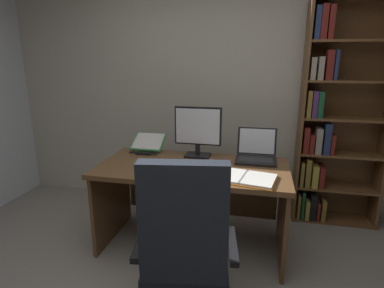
{
  "coord_description": "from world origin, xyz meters",
  "views": [
    {
      "loc": [
        0.46,
        -1.38,
        1.61
      ],
      "look_at": [
        -0.06,
        0.97,
        0.94
      ],
      "focal_mm": 29.36,
      "sensor_mm": 36.0,
      "label": 1
    }
  ],
  "objects_px": {
    "computer_mouse": "(151,167)",
    "notepad": "(216,164)",
    "bookshelf": "(332,122)",
    "reading_stand_with_book": "(148,143)",
    "office_chair": "(185,259)",
    "pen": "(219,163)",
    "monitor": "(198,132)",
    "keyboard": "(187,171)",
    "desk": "(194,185)",
    "open_binder": "(244,178)",
    "laptop": "(256,154)"
  },
  "relations": [
    {
      "from": "computer_mouse",
      "to": "notepad",
      "type": "distance_m",
      "value": 0.55
    },
    {
      "from": "bookshelf",
      "to": "notepad",
      "type": "xyz_separation_m",
      "value": [
        -1.01,
        -0.7,
        -0.27
      ]
    },
    {
      "from": "bookshelf",
      "to": "reading_stand_with_book",
      "type": "bearing_deg",
      "value": -165.97
    },
    {
      "from": "reading_stand_with_book",
      "to": "notepad",
      "type": "bearing_deg",
      "value": -20.89
    },
    {
      "from": "office_chair",
      "to": "pen",
      "type": "bearing_deg",
      "value": 76.66
    },
    {
      "from": "bookshelf",
      "to": "reading_stand_with_book",
      "type": "height_order",
      "value": "bookshelf"
    },
    {
      "from": "monitor",
      "to": "keyboard",
      "type": "relative_size",
      "value": 1.08
    },
    {
      "from": "office_chair",
      "to": "desk",
      "type": "bearing_deg",
      "value": 89.62
    },
    {
      "from": "monitor",
      "to": "reading_stand_with_book",
      "type": "height_order",
      "value": "monitor"
    },
    {
      "from": "desk",
      "to": "keyboard",
      "type": "bearing_deg",
      "value": -92.14
    },
    {
      "from": "keyboard",
      "to": "reading_stand_with_book",
      "type": "xyz_separation_m",
      "value": [
        -0.5,
        0.49,
        0.06
      ]
    },
    {
      "from": "computer_mouse",
      "to": "notepad",
      "type": "relative_size",
      "value": 0.5
    },
    {
      "from": "bookshelf",
      "to": "keyboard",
      "type": "relative_size",
      "value": 5.03
    },
    {
      "from": "office_chair",
      "to": "computer_mouse",
      "type": "height_order",
      "value": "office_chair"
    },
    {
      "from": "office_chair",
      "to": "notepad",
      "type": "height_order",
      "value": "office_chair"
    },
    {
      "from": "keyboard",
      "to": "reading_stand_with_book",
      "type": "relative_size",
      "value": 1.4
    },
    {
      "from": "open_binder",
      "to": "notepad",
      "type": "bearing_deg",
      "value": 141.64
    },
    {
      "from": "desk",
      "to": "pen",
      "type": "height_order",
      "value": "pen"
    },
    {
      "from": "laptop",
      "to": "reading_stand_with_book",
      "type": "xyz_separation_m",
      "value": [
        -1.02,
        0.06,
        0.02
      ]
    },
    {
      "from": "laptop",
      "to": "notepad",
      "type": "relative_size",
      "value": 1.64
    },
    {
      "from": "keyboard",
      "to": "reading_stand_with_book",
      "type": "distance_m",
      "value": 0.71
    },
    {
      "from": "office_chair",
      "to": "computer_mouse",
      "type": "bearing_deg",
      "value": 113.97
    },
    {
      "from": "bookshelf",
      "to": "monitor",
      "type": "relative_size",
      "value": 4.67
    },
    {
      "from": "laptop",
      "to": "open_binder",
      "type": "bearing_deg",
      "value": -99.05
    },
    {
      "from": "office_chair",
      "to": "notepad",
      "type": "relative_size",
      "value": 5.25
    },
    {
      "from": "computer_mouse",
      "to": "laptop",
      "type": "bearing_deg",
      "value": 28.1
    },
    {
      "from": "monitor",
      "to": "open_binder",
      "type": "height_order",
      "value": "monitor"
    },
    {
      "from": "monitor",
      "to": "laptop",
      "type": "bearing_deg",
      "value": 1.2
    },
    {
      "from": "reading_stand_with_book",
      "to": "open_binder",
      "type": "distance_m",
      "value": 1.09
    },
    {
      "from": "office_chair",
      "to": "open_binder",
      "type": "distance_m",
      "value": 0.76
    },
    {
      "from": "office_chair",
      "to": "keyboard",
      "type": "xyz_separation_m",
      "value": [
        -0.15,
        0.69,
        0.29
      ]
    },
    {
      "from": "bookshelf",
      "to": "reading_stand_with_book",
      "type": "distance_m",
      "value": 1.78
    },
    {
      "from": "keyboard",
      "to": "notepad",
      "type": "bearing_deg",
      "value": 48.58
    },
    {
      "from": "computer_mouse",
      "to": "open_binder",
      "type": "relative_size",
      "value": 0.2
    },
    {
      "from": "keyboard",
      "to": "reading_stand_with_book",
      "type": "height_order",
      "value": "reading_stand_with_book"
    },
    {
      "from": "bookshelf",
      "to": "open_binder",
      "type": "relative_size",
      "value": 4.13
    },
    {
      "from": "desk",
      "to": "computer_mouse",
      "type": "distance_m",
      "value": 0.45
    },
    {
      "from": "keyboard",
      "to": "computer_mouse",
      "type": "bearing_deg",
      "value": 180.0
    },
    {
      "from": "bookshelf",
      "to": "computer_mouse",
      "type": "height_order",
      "value": "bookshelf"
    },
    {
      "from": "desk",
      "to": "notepad",
      "type": "distance_m",
      "value": 0.28
    },
    {
      "from": "monitor",
      "to": "notepad",
      "type": "height_order",
      "value": "monitor"
    },
    {
      "from": "bookshelf",
      "to": "reading_stand_with_book",
      "type": "relative_size",
      "value": 7.04
    },
    {
      "from": "notepad",
      "to": "desk",
      "type": "bearing_deg",
      "value": 176.59
    },
    {
      "from": "laptop",
      "to": "pen",
      "type": "distance_m",
      "value": 0.37
    },
    {
      "from": "office_chair",
      "to": "laptop",
      "type": "height_order",
      "value": "office_chair"
    },
    {
      "from": "monitor",
      "to": "computer_mouse",
      "type": "relative_size",
      "value": 4.34
    },
    {
      "from": "keyboard",
      "to": "notepad",
      "type": "relative_size",
      "value": 2.0
    },
    {
      "from": "desk",
      "to": "office_chair",
      "type": "bearing_deg",
      "value": -81.24
    },
    {
      "from": "office_chair",
      "to": "notepad",
      "type": "distance_m",
      "value": 0.96
    },
    {
      "from": "laptop",
      "to": "computer_mouse",
      "type": "relative_size",
      "value": 3.3
    }
  ]
}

